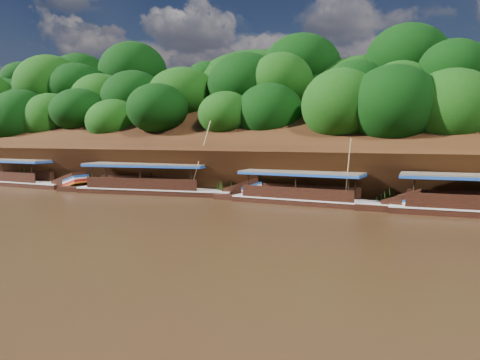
# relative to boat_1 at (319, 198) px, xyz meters

# --- Properties ---
(ground) EXTENTS (160.00, 160.00, 0.00)m
(ground) POSITION_rel_boat_1_xyz_m (-2.08, -7.56, -0.53)
(ground) COLOR black
(ground) RESTS_ON ground
(riverbank) EXTENTS (120.00, 30.06, 19.40)m
(riverbank) POSITION_rel_boat_1_xyz_m (-2.09, 15.17, 1.36)
(riverbank) COLOR black
(riverbank) RESTS_ON ground
(boat_1) EXTENTS (13.66, 2.81, 5.19)m
(boat_1) POSITION_rel_boat_1_xyz_m (0.00, 0.00, 0.00)
(boat_1) COLOR black
(boat_1) RESTS_ON ground
(boat_2) EXTENTS (16.56, 4.61, 6.63)m
(boat_2) POSITION_rel_boat_1_xyz_m (-13.51, 0.68, 0.05)
(boat_2) COLOR black
(boat_2) RESTS_ON ground
(boat_3) EXTENTS (14.68, 2.96, 3.10)m
(boat_3) POSITION_rel_boat_1_xyz_m (-29.86, 0.46, 0.06)
(boat_3) COLOR black
(boat_3) RESTS_ON ground
(reeds) EXTENTS (49.76, 2.17, 2.17)m
(reeds) POSITION_rel_boat_1_xyz_m (-5.19, 1.94, 0.37)
(reeds) COLOR #30711C
(reeds) RESTS_ON ground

